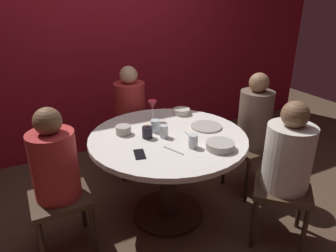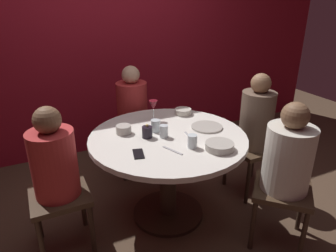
{
  "view_description": "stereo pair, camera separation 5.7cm",
  "coord_description": "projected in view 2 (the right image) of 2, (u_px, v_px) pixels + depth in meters",
  "views": [
    {
      "loc": [
        -0.99,
        -1.94,
        1.76
      ],
      "look_at": [
        0.0,
        0.0,
        0.83
      ],
      "focal_mm": 33.06,
      "sensor_mm": 36.0,
      "label": 1
    },
    {
      "loc": [
        -0.94,
        -1.97,
        1.76
      ],
      "look_at": [
        0.0,
        0.0,
        0.83
      ],
      "focal_mm": 33.06,
      "sensor_mm": 36.0,
      "label": 2
    }
  ],
  "objects": [
    {
      "name": "candle_holder",
      "position": [
        147.0,
        132.0,
        2.35
      ],
      "size": [
        0.08,
        0.08,
        0.11
      ],
      "color": "black",
      "rests_on": "dining_table"
    },
    {
      "name": "seated_diner_front_right",
      "position": [
        288.0,
        160.0,
        2.15
      ],
      "size": [
        0.57,
        0.57,
        1.12
      ],
      "rotation": [
        0.0,
        0.0,
        2.36
      ],
      "color": "#3F2D1E",
      "rests_on": "ground"
    },
    {
      "name": "seated_diner_left",
      "position": [
        55.0,
        166.0,
        2.09
      ],
      "size": [
        0.4,
        0.4,
        1.12
      ],
      "rotation": [
        0.0,
        0.0,
        6.28
      ],
      "color": "#3F2D1E",
      "rests_on": "ground"
    },
    {
      "name": "cup_by_right_diner",
      "position": [
        164.0,
        131.0,
        2.36
      ],
      "size": [
        0.07,
        0.07,
        0.1
      ],
      "primitive_type": "cylinder",
      "color": "silver",
      "rests_on": "dining_table"
    },
    {
      "name": "seated_diner_right",
      "position": [
        256.0,
        122.0,
        2.77
      ],
      "size": [
        0.4,
        0.4,
        1.15
      ],
      "rotation": [
        0.0,
        0.0,
        3.14
      ],
      "color": "#3F2D1E",
      "rests_on": "ground"
    },
    {
      "name": "back_wall",
      "position": [
        109.0,
        39.0,
        3.47
      ],
      "size": [
        6.0,
        0.1,
        2.6
      ],
      "primitive_type": "cube",
      "color": "maroon",
      "rests_on": "ground"
    },
    {
      "name": "cup_by_left_diner",
      "position": [
        192.0,
        141.0,
        2.2
      ],
      "size": [
        0.07,
        0.07,
        0.1
      ],
      "primitive_type": "cylinder",
      "color": "silver",
      "rests_on": "dining_table"
    },
    {
      "name": "bowl_small_white",
      "position": [
        124.0,
        129.0,
        2.43
      ],
      "size": [
        0.12,
        0.12,
        0.07
      ],
      "primitive_type": "cylinder",
      "color": "#B2ADA3",
      "rests_on": "dining_table"
    },
    {
      "name": "fork_near_plate",
      "position": [
        173.0,
        150.0,
        2.17
      ],
      "size": [
        0.08,
        0.17,
        0.01
      ],
      "primitive_type": "cube",
      "rotation": [
        0.0,
        0.0,
        0.38
      ],
      "color": "#B7B7BC",
      "rests_on": "dining_table"
    },
    {
      "name": "dinner_plate",
      "position": [
        207.0,
        127.0,
        2.54
      ],
      "size": [
        0.26,
        0.26,
        0.01
      ],
      "primitive_type": "cylinder",
      "color": "#B2ADA3",
      "rests_on": "dining_table"
    },
    {
      "name": "cup_near_candle",
      "position": [
        156.0,
        126.0,
        2.46
      ],
      "size": [
        0.08,
        0.08,
        0.1
      ],
      "primitive_type": "cylinder",
      "color": "silver",
      "rests_on": "dining_table"
    },
    {
      "name": "wine_glass",
      "position": [
        153.0,
        106.0,
        2.66
      ],
      "size": [
        0.08,
        0.08,
        0.18
      ],
      "color": "silver",
      "rests_on": "dining_table"
    },
    {
      "name": "knife_near_plate",
      "position": [
        190.0,
        137.0,
        2.38
      ],
      "size": [
        0.04,
        0.18,
        0.01
      ],
      "primitive_type": "cube",
      "rotation": [
        0.0,
        0.0,
        -0.11
      ],
      "color": "#B7B7BC",
      "rests_on": "dining_table"
    },
    {
      "name": "cell_phone",
      "position": [
        138.0,
        154.0,
        2.12
      ],
      "size": [
        0.1,
        0.15,
        0.01
      ],
      "primitive_type": "cube",
      "rotation": [
        0.0,
        0.0,
        2.9
      ],
      "color": "black",
      "rests_on": "dining_table"
    },
    {
      "name": "dining_table",
      "position": [
        168.0,
        155.0,
        2.47
      ],
      "size": [
        1.23,
        1.23,
        0.75
      ],
      "color": "silver",
      "rests_on": "ground"
    },
    {
      "name": "bowl_serving_large",
      "position": [
        183.0,
        112.0,
        2.82
      ],
      "size": [
        0.15,
        0.15,
        0.05
      ],
      "primitive_type": "cylinder",
      "color": "beige",
      "rests_on": "dining_table"
    },
    {
      "name": "seated_diner_back",
      "position": [
        132.0,
        108.0,
        3.12
      ],
      "size": [
        0.4,
        0.4,
        1.13
      ],
      "rotation": [
        0.0,
        0.0,
        4.71
      ],
      "color": "#3F2D1E",
      "rests_on": "ground"
    },
    {
      "name": "ground_plane",
      "position": [
        168.0,
        213.0,
        2.7
      ],
      "size": [
        8.0,
        8.0,
        0.0
      ],
      "primitive_type": "plane",
      "color": "#4C3828"
    },
    {
      "name": "bowl_salad_center",
      "position": [
        220.0,
        146.0,
        2.18
      ],
      "size": [
        0.2,
        0.2,
        0.05
      ],
      "primitive_type": "cylinder",
      "color": "#B2ADA3",
      "rests_on": "dining_table"
    }
  ]
}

